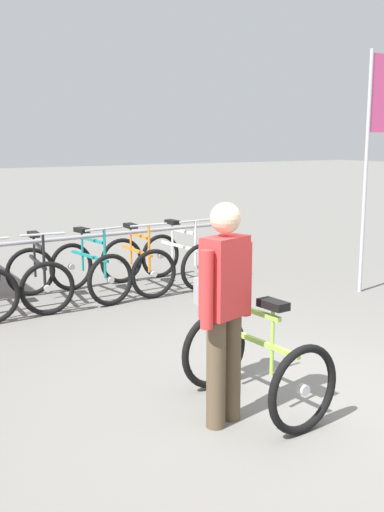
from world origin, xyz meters
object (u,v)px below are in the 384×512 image
object	(u,v)px
racked_bike_orange	(137,264)
person_with_featured_bike	(225,304)
racked_bike_teal	(90,270)
racked_bike_white	(180,259)
racked_bike_black	(38,277)
featured_bicycle	(245,345)
banner_flag	(375,126)

from	to	relation	value
racked_bike_orange	person_with_featured_bike	xyz separation A→B (m)	(-1.25, -3.97, 0.54)
racked_bike_teal	person_with_featured_bike	size ratio (longest dim) A/B	0.72
racked_bike_orange	racked_bike_white	distance (m)	0.70
racked_bike_teal	racked_bike_white	size ratio (longest dim) A/B	1.04
racked_bike_black	person_with_featured_bike	xyz separation A→B (m)	(0.15, -3.91, 0.54)
racked_bike_black	racked_bike_orange	bearing A→B (deg)	2.44
racked_bike_black	racked_bike_white	xyz separation A→B (m)	(2.10, 0.09, -0.00)
featured_bicycle	person_with_featured_bike	bearing A→B (deg)	-148.51
racked_bike_teal	featured_bicycle	bearing A→B (deg)	-93.26
racked_bike_black	racked_bike_orange	xyz separation A→B (m)	(1.40, 0.06, 0.00)
racked_bike_white	featured_bicycle	bearing A→B (deg)	-112.99
racked_bike_orange	racked_bike_white	bearing A→B (deg)	2.44
racked_bike_black	racked_bike_white	size ratio (longest dim) A/B	1.04
racked_bike_teal	racked_bike_white	xyz separation A→B (m)	(1.40, 0.06, -0.00)
racked_bike_black	featured_bicycle	world-z (taller)	featured_bicycle
racked_bike_orange	racked_bike_white	world-z (taller)	same
racked_bike_black	racked_bike_orange	world-z (taller)	same
featured_bicycle	racked_bike_white	bearing A→B (deg)	67.01
racked_bike_black	banner_flag	size ratio (longest dim) A/B	0.37
racked_bike_teal	person_with_featured_bike	xyz separation A→B (m)	(-0.55, -3.94, 0.54)
racked_bike_teal	racked_bike_orange	world-z (taller)	same
person_with_featured_bike	banner_flag	distance (m)	4.78
racked_bike_orange	banner_flag	world-z (taller)	banner_flag
racked_bike_orange	banner_flag	size ratio (longest dim) A/B	0.34
racked_bike_orange	racked_bike_teal	bearing A→B (deg)	-177.56
racked_bike_white	banner_flag	xyz separation A→B (m)	(2.02, -1.68, 1.86)
racked_bike_teal	banner_flag	xyz separation A→B (m)	(3.42, -1.62, 1.86)
racked_bike_black	person_with_featured_bike	size ratio (longest dim) A/B	0.72
racked_bike_teal	banner_flag	size ratio (longest dim) A/B	0.37
banner_flag	person_with_featured_bike	bearing A→B (deg)	-149.61
racked_bike_white	racked_bike_black	bearing A→B (deg)	-177.56
racked_bike_teal	person_with_featured_bike	world-z (taller)	person_with_featured_bike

